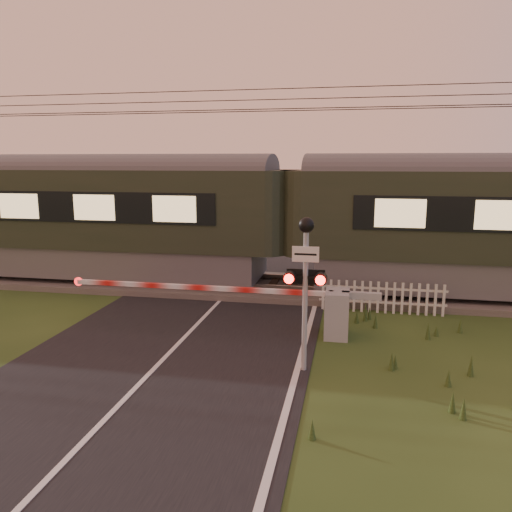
% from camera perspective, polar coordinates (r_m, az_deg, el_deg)
% --- Properties ---
extents(ground, '(160.00, 160.00, 0.00)m').
position_cam_1_polar(ground, '(10.24, -11.41, -12.47)').
color(ground, '#233915').
rests_on(ground, ground).
extents(road, '(6.00, 140.00, 0.03)m').
position_cam_1_polar(road, '(10.03, -11.83, -12.93)').
color(road, black).
rests_on(road, ground).
extents(track_bed, '(140.00, 3.40, 0.39)m').
position_cam_1_polar(track_bed, '(16.10, -2.61, -3.39)').
color(track_bed, '#47423D').
rests_on(track_bed, ground).
extents(overhead_wires, '(120.00, 0.62, 0.62)m').
position_cam_1_polar(overhead_wires, '(15.70, -2.79, 17.06)').
color(overhead_wires, black).
rests_on(overhead_wires, ground).
extents(train, '(41.91, 2.89, 3.90)m').
position_cam_1_polar(train, '(15.38, 3.77, 4.16)').
color(train, slate).
rests_on(train, ground).
extents(boom_gate, '(7.59, 0.84, 1.11)m').
position_cam_1_polar(boom_gate, '(11.73, 7.21, -6.10)').
color(boom_gate, gray).
rests_on(boom_gate, ground).
extents(crossing_signal, '(0.76, 0.34, 3.00)m').
position_cam_1_polar(crossing_signal, '(9.36, 5.69, -1.27)').
color(crossing_signal, gray).
rests_on(crossing_signal, ground).
extents(picket_fence, '(3.34, 0.07, 0.85)m').
position_cam_1_polar(picket_fence, '(13.76, 14.21, -4.60)').
color(picket_fence, silver).
rests_on(picket_fence, ground).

